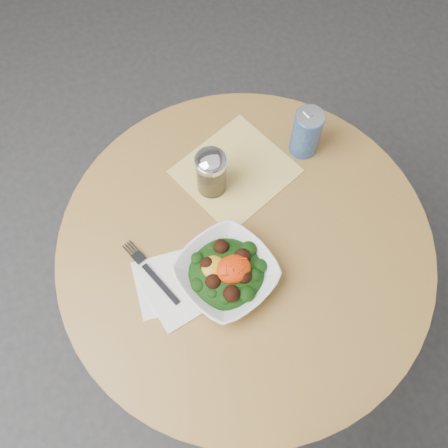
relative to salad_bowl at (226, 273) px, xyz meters
name	(u,v)px	position (x,y,z in m)	size (l,w,h in m)	color
ground	(238,320)	(0.07, 0.06, -0.78)	(6.00, 6.00, 0.00)	#323235
table	(243,272)	(0.07, 0.06, -0.23)	(0.90, 0.90, 0.75)	black
cloth_napkin	(235,171)	(0.11, 0.26, -0.03)	(0.26, 0.24, 0.00)	#EDB60C
paper_napkins	(174,287)	(-0.12, 0.02, -0.03)	(0.18, 0.19, 0.00)	white
salad_bowl	(226,273)	(0.00, 0.00, 0.00)	(0.28, 0.28, 0.08)	white
fork	(149,270)	(-0.16, 0.07, -0.02)	(0.09, 0.19, 0.00)	black
spice_shaker	(211,173)	(0.04, 0.24, 0.04)	(0.08, 0.08, 0.14)	silver
beverage_can	(306,133)	(0.30, 0.27, 0.04)	(0.07, 0.07, 0.14)	navy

